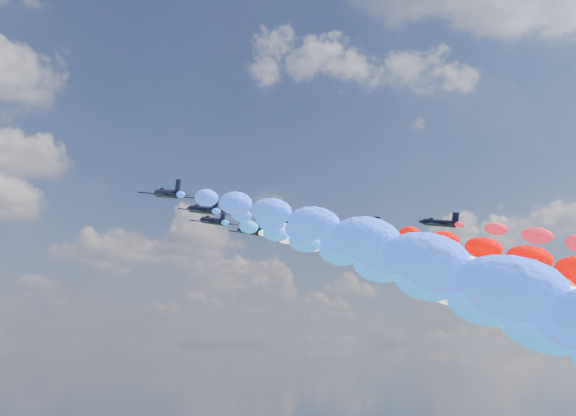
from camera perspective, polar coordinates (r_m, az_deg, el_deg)
jet_0 at (r=114.13m, az=-9.25°, el=1.10°), size 9.24×12.43×4.88m
trail_0 at (r=60.57m, az=13.68°, el=-6.93°), size 7.13×119.24×43.61m
jet_1 at (r=126.97m, az=-6.54°, el=-0.15°), size 9.65×12.71×4.88m
trail_1 at (r=74.83m, az=14.12°, el=-7.54°), size 7.13×119.24×43.61m
jet_2 at (r=138.08m, az=-5.80°, el=-1.00°), size 8.99×12.25×4.88m
trail_2 at (r=86.03m, az=12.62°, el=-7.95°), size 7.13×119.24×43.61m
jet_3 at (r=141.27m, az=-1.12°, el=-1.27°), size 9.61×12.69×4.88m
trail_3 at (r=92.83m, az=18.91°, el=-7.81°), size 7.13×119.24×43.61m
jet_4 at (r=150.02m, az=-2.96°, el=-1.80°), size 9.35×12.51×4.88m
trail_4 at (r=99.73m, az=14.56°, el=-8.18°), size 7.13×119.24×43.61m
jet_5 at (r=146.96m, az=1.35°, el=-1.63°), size 8.92×12.20×4.88m
trail_5 at (r=100.35m, az=21.25°, el=-7.82°), size 7.13×119.24×43.61m
jet_6 at (r=144.93m, az=5.75°, el=-1.45°), size 9.32×12.49×4.88m
jet_7 at (r=142.57m, az=11.58°, el=-1.14°), size 9.01×12.26×4.88m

